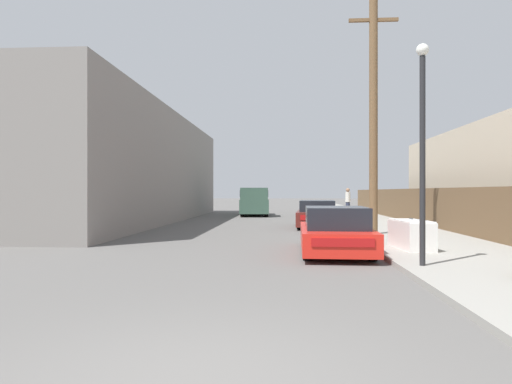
{
  "coord_description": "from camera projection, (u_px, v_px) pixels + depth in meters",
  "views": [
    {
      "loc": [
        0.77,
        -3.85,
        1.68
      ],
      "look_at": [
        -0.32,
        13.32,
        1.66
      ],
      "focal_mm": 32.0,
      "sensor_mm": 36.0,
      "label": 1
    }
  ],
  "objects": [
    {
      "name": "street_lamp",
      "position": [
        422.0,
        137.0,
        9.59
      ],
      "size": [
        0.26,
        0.26,
        4.68
      ],
      "color": "#232326",
      "rests_on": "sidewalk_curb"
    },
    {
      "name": "sidewalk_curb",
      "position": [
        361.0,
        219.0,
        27.01
      ],
      "size": [
        4.2,
        63.0,
        0.12
      ],
      "primitive_type": "cube",
      "color": "gray",
      "rests_on": "ground"
    },
    {
      "name": "discarded_fridge",
      "position": [
        411.0,
        235.0,
        12.4
      ],
      "size": [
        0.91,
        1.75,
        0.81
      ],
      "rotation": [
        0.0,
        0.0,
        0.11
      ],
      "color": "white",
      "rests_on": "sidewalk_curb"
    },
    {
      "name": "building_left_block",
      "position": [
        119.0,
        168.0,
        25.91
      ],
      "size": [
        7.0,
        24.1,
        6.04
      ],
      "primitive_type": "cube",
      "color": "gray",
      "rests_on": "ground"
    },
    {
      "name": "car_parked_mid",
      "position": [
        317.0,
        215.0,
        21.41
      ],
      "size": [
        2.14,
        4.53,
        1.27
      ],
      "rotation": [
        0.0,
        0.0,
        -0.07
      ],
      "color": "#5B1E19",
      "rests_on": "ground"
    },
    {
      "name": "utility_pole",
      "position": [
        373.0,
        112.0,
        16.79
      ],
      "size": [
        1.8,
        0.31,
        8.76
      ],
      "color": "brown",
      "rests_on": "sidewalk_curb"
    },
    {
      "name": "pickup_truck",
      "position": [
        255.0,
        202.0,
        31.63
      ],
      "size": [
        2.17,
        5.35,
        1.93
      ],
      "rotation": [
        0.0,
        0.0,
        3.19
      ],
      "color": "#385647",
      "rests_on": "ground"
    },
    {
      "name": "wooden_fence",
      "position": [
        422.0,
        206.0,
        21.57
      ],
      "size": [
        0.08,
        37.55,
        1.71
      ],
      "primitive_type": "cube",
      "color": "brown",
      "rests_on": "sidewalk_curb"
    },
    {
      "name": "pedestrian",
      "position": [
        348.0,
        201.0,
        30.83
      ],
      "size": [
        0.34,
        0.34,
        1.8
      ],
      "color": "#282D42",
      "rests_on": "sidewalk_curb"
    },
    {
      "name": "parked_sports_car_red",
      "position": [
        335.0,
        232.0,
        12.33
      ],
      "size": [
        1.93,
        4.42,
        1.27
      ],
      "rotation": [
        0.0,
        0.0,
        -0.02
      ],
      "color": "red",
      "rests_on": "ground"
    }
  ]
}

